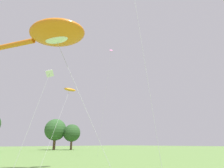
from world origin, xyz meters
TOP-DOWN VIEW (x-y plane):
  - big_show_kite at (-3.27, 16.58)m, footprint 7.12×12.71m
  - small_kite_delta_white at (-0.47, 18.07)m, footprint 3.82×2.51m
  - small_kite_diamond_red at (-4.16, 14.89)m, footprint 2.08×0.47m
  - small_kite_box_yellow at (12.41, 26.44)m, footprint 1.93×1.57m
  - tree_oak_right at (25.92, 58.58)m, footprint 5.54×5.54m
  - tree_pine_center at (21.80, 62.11)m, footprint 6.92×6.92m

SIDE VIEW (x-z plane):
  - tree_oak_right at x=25.92m, z-range 1.23..9.28m
  - small_kite_diamond_red at x=-4.16m, z-range 2.62..9.43m
  - tree_pine_center at x=21.80m, z-range 1.39..11.17m
  - small_kite_delta_white at x=-0.47m, z-range 3.23..10.18m
  - big_show_kite at x=-3.27m, z-range 4.98..16.29m
  - small_kite_box_yellow at x=12.41m, z-range 6.30..25.14m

